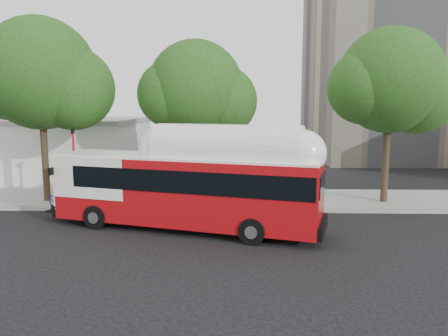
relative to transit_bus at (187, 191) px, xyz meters
The scene contains 10 objects.
ground 2.06m from the transit_bus, 40.04° to the right, with size 120.00×120.00×0.00m, color black.
sidewalk 6.03m from the transit_bus, 80.98° to the left, with size 60.00×5.00×0.15m, color gray.
curb_strip 3.64m from the transit_bus, 73.82° to the left, with size 60.00×0.30×0.15m, color gray.
red_curb_segment 4.09m from the transit_bus, 123.69° to the left, with size 10.00×0.32×0.16m, color maroon.
street_tree_left 10.26m from the transit_bus, 147.82° to the left, with size 6.67×5.80×9.74m.
street_tree_mid 6.78m from the transit_bus, 86.58° to the left, with size 5.75×5.00×8.62m.
street_tree_right 12.41m from the transit_bus, 26.21° to the left, with size 6.21×5.40×9.18m.
low_commercial_bldg 18.62m from the transit_bus, 134.68° to the left, with size 16.20×10.20×4.25m.
transit_bus is the anchor object (origin of this frame).
signal_pole 7.22m from the transit_bus, 148.70° to the left, with size 0.11×0.38×4.04m.
Camera 1 is at (1.18, -17.17, 5.29)m, focal length 35.00 mm.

